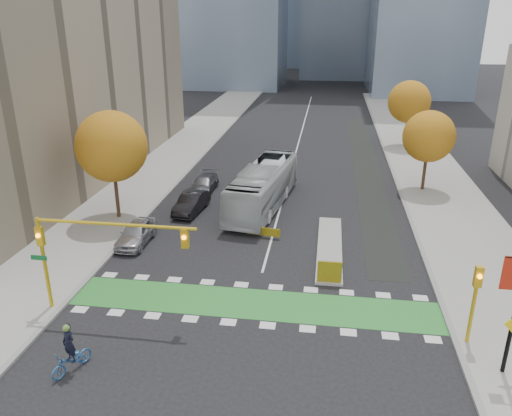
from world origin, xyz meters
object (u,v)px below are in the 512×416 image
(cyclist, at_px, (71,356))
(parked_car_c, at_px, (204,184))
(tree_east_near, at_px, (429,137))
(parked_car_b, at_px, (191,203))
(hazard_board, at_px, (330,272))
(tree_west, at_px, (112,147))
(traffic_signal_east, at_px, (475,294))
(tree_east_far, at_px, (409,102))
(bus, at_px, (263,186))
(parked_car_a, at_px, (136,233))
(traffic_signal_west, at_px, (89,243))

(cyclist, xyz_separation_m, parked_car_c, (-0.08, 24.08, -0.11))
(tree_east_near, distance_m, parked_car_b, 20.85)
(hazard_board, xyz_separation_m, tree_east_near, (8.00, 17.80, 4.06))
(tree_west, distance_m, traffic_signal_east, 25.90)
(tree_east_near, relative_size, parked_car_b, 1.53)
(parked_car_b, bearing_deg, tree_east_far, 57.14)
(hazard_board, relative_size, parked_car_b, 0.30)
(bus, xyz_separation_m, parked_car_a, (-7.58, -8.14, -0.98))
(tree_east_near, bearing_deg, parked_car_a, -146.10)
(traffic_signal_west, xyz_separation_m, traffic_signal_east, (18.43, 0.00, -1.30))
(traffic_signal_west, height_order, parked_car_b, traffic_signal_west)
(traffic_signal_west, distance_m, cyclist, 5.62)
(parked_car_a, distance_m, parked_car_b, 6.55)
(tree_east_near, height_order, tree_east_far, tree_east_far)
(traffic_signal_east, bearing_deg, bus, 125.78)
(tree_east_far, xyz_separation_m, cyclist, (-19.50, -43.01, -4.45))
(parked_car_b, bearing_deg, traffic_signal_west, -88.18)
(traffic_signal_west, bearing_deg, parked_car_b, 85.73)
(hazard_board, height_order, cyclist, cyclist)
(tree_west, relative_size, traffic_signal_west, 0.96)
(tree_east_near, xyz_separation_m, parked_car_c, (-19.08, -2.93, -4.19))
(traffic_signal_east, relative_size, parked_car_c, 0.88)
(traffic_signal_east, xyz_separation_m, bus, (-11.92, 16.54, -1.00))
(tree_west, xyz_separation_m, parked_car_c, (4.92, 7.07, -4.94))
(tree_east_far, relative_size, cyclist, 3.23)
(tree_east_far, height_order, bus, tree_east_far)
(tree_east_far, xyz_separation_m, parked_car_c, (-19.58, -18.93, -4.56))
(hazard_board, bearing_deg, traffic_signal_east, -35.92)
(hazard_board, xyz_separation_m, parked_car_c, (-11.08, 14.87, -0.12))
(tree_west, relative_size, bus, 0.66)
(tree_east_far, relative_size, parked_car_b, 1.65)
(traffic_signal_west, bearing_deg, cyclist, -78.33)
(tree_east_far, height_order, parked_car_a, tree_east_far)
(traffic_signal_east, bearing_deg, parked_car_b, 139.94)
(cyclist, xyz_separation_m, bus, (5.58, 21.04, 0.95))
(tree_west, distance_m, bus, 11.97)
(hazard_board, distance_m, traffic_signal_east, 8.26)
(parked_car_c, bearing_deg, parked_car_b, -85.85)
(parked_car_b, distance_m, parked_car_c, 5.01)
(parked_car_c, bearing_deg, parked_car_a, -98.33)
(traffic_signal_west, relative_size, cyclist, 3.60)
(traffic_signal_east, distance_m, parked_car_c, 26.40)
(bus, bearing_deg, traffic_signal_west, -103.66)
(tree_west, distance_m, tree_east_far, 35.73)
(cyclist, bearing_deg, parked_car_b, 113.99)
(parked_car_b, bearing_deg, traffic_signal_east, -33.97)
(parked_car_c, bearing_deg, tree_east_near, 10.12)
(traffic_signal_east, bearing_deg, hazard_board, 144.08)
(tree_east_far, bearing_deg, parked_car_c, -135.97)
(bus, bearing_deg, cyclist, -97.03)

